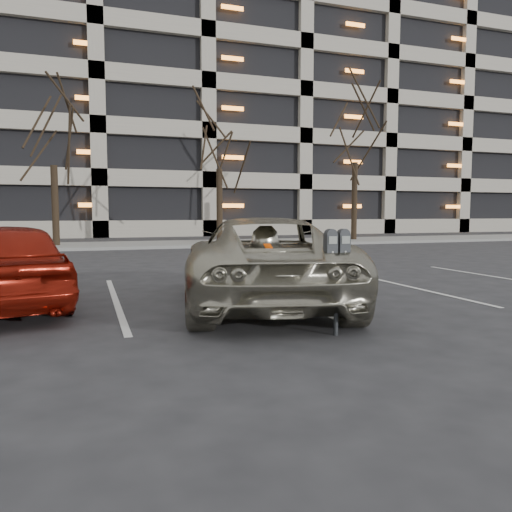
{
  "coord_description": "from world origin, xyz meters",
  "views": [
    {
      "loc": [
        -1.84,
        -6.24,
        1.47
      ],
      "look_at": [
        0.02,
        -0.79,
        0.97
      ],
      "focal_mm": 35.0,
      "sensor_mm": 36.0,
      "label": 1
    }
  ],
  "objects_px": {
    "tree_c": "(219,123)",
    "car_red": "(2,264)",
    "tree_d": "(356,113)",
    "suv_silver": "(262,261)",
    "tree_b": "(52,114)",
    "parking_meter": "(337,256)"
  },
  "relations": [
    {
      "from": "tree_c",
      "to": "parking_meter",
      "type": "relative_size",
      "value": 6.11
    },
    {
      "from": "tree_d",
      "to": "suv_silver",
      "type": "xyz_separation_m",
      "value": [
        -10.18,
        -14.74,
        -5.67
      ]
    },
    {
      "from": "tree_c",
      "to": "tree_d",
      "type": "height_order",
      "value": "tree_d"
    },
    {
      "from": "tree_c",
      "to": "suv_silver",
      "type": "distance_m",
      "value": 15.83
    },
    {
      "from": "tree_d",
      "to": "parking_meter",
      "type": "distance_m",
      "value": 20.44
    },
    {
      "from": "tree_b",
      "to": "car_red",
      "type": "xyz_separation_m",
      "value": [
        -0.07,
        -13.81,
        -4.77
      ]
    },
    {
      "from": "tree_b",
      "to": "parking_meter",
      "type": "xyz_separation_m",
      "value": [
        3.97,
        -16.97,
        -4.5
      ]
    },
    {
      "from": "parking_meter",
      "to": "suv_silver",
      "type": "distance_m",
      "value": 2.26
    },
    {
      "from": "parking_meter",
      "to": "car_red",
      "type": "xyz_separation_m",
      "value": [
        -4.05,
        3.17,
        -0.28
      ]
    },
    {
      "from": "tree_d",
      "to": "car_red",
      "type": "relative_size",
      "value": 2.2
    },
    {
      "from": "tree_b",
      "to": "tree_d",
      "type": "bearing_deg",
      "value": 0.0
    },
    {
      "from": "tree_d",
      "to": "suv_silver",
      "type": "distance_m",
      "value": 18.79
    },
    {
      "from": "tree_d",
      "to": "car_red",
      "type": "bearing_deg",
      "value": -135.55
    },
    {
      "from": "tree_c",
      "to": "car_red",
      "type": "distance_m",
      "value": 16.25
    },
    {
      "from": "suv_silver",
      "to": "tree_b",
      "type": "bearing_deg",
      "value": -62.79
    },
    {
      "from": "car_red",
      "to": "tree_b",
      "type": "bearing_deg",
      "value": -103.91
    },
    {
      "from": "tree_d",
      "to": "tree_b",
      "type": "bearing_deg",
      "value": 180.0
    },
    {
      "from": "suv_silver",
      "to": "car_red",
      "type": "height_order",
      "value": "suv_silver"
    },
    {
      "from": "tree_b",
      "to": "suv_silver",
      "type": "xyz_separation_m",
      "value": [
        3.82,
        -14.74,
        -4.76
      ]
    },
    {
      "from": "tree_c",
      "to": "car_red",
      "type": "bearing_deg",
      "value": -117.13
    },
    {
      "from": "tree_d",
      "to": "parking_meter",
      "type": "xyz_separation_m",
      "value": [
        -10.03,
        -16.97,
        -5.41
      ]
    },
    {
      "from": "tree_b",
      "to": "car_red",
      "type": "height_order",
      "value": "tree_b"
    }
  ]
}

